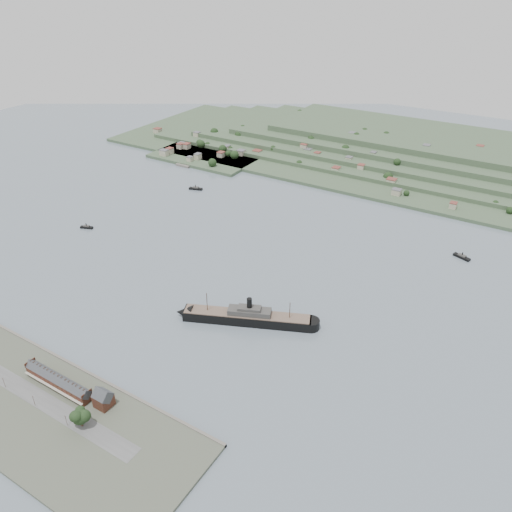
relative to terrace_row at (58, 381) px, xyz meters
The scene contains 10 objects.
ground 168.46m from the terrace_row, 86.59° to the left, with size 1400.00×1400.00×0.00m, color slate.
near_shore 22.02m from the terrace_row, 61.90° to the right, with size 220.00×80.00×2.60m.
terrace_row is the anchor object (origin of this frame).
gabled_building 37.74m from the terrace_row, ahead, with size 10.40×10.18×14.09m.
far_peninsula 562.42m from the terrace_row, 86.14° to the left, with size 760.00×309.00×30.00m.
steamship 139.62m from the terrace_row, 62.39° to the left, with size 107.63×54.84×27.29m.
tugboat 237.33m from the terrace_row, 133.81° to the left, with size 13.89×8.23×6.07m.
ferry_west 341.59m from the terrace_row, 112.36° to the left, with size 17.55×9.66×6.35m.
ferry_east 368.12m from the terrace_row, 59.07° to the left, with size 17.06×10.07×6.19m.
fig_tree 41.14m from the terrace_row, 21.29° to the right, with size 12.33×10.68×13.76m.
Camera 1 is at (226.24, -304.46, 243.21)m, focal length 35.00 mm.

